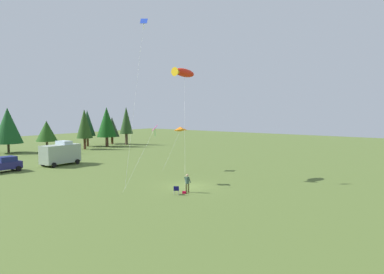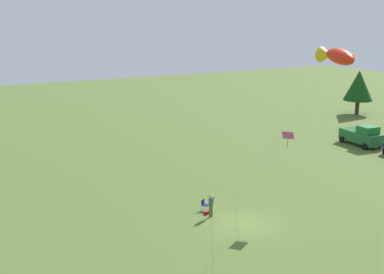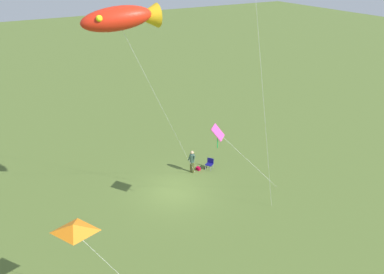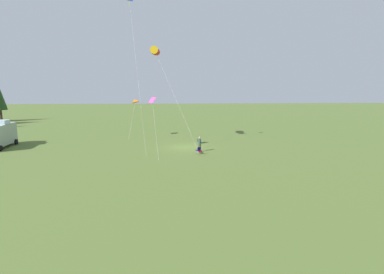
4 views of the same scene
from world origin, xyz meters
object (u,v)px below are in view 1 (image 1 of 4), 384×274
at_px(person_kite_flyer, 187,182).
at_px(kite_diamond_rainbow, 154,130).
at_px(van_motorhome_grey, 61,153).
at_px(backpack_on_grass, 184,192).
at_px(car_navy_hatch, 4,164).
at_px(kite_diamond_blue, 143,31).
at_px(folding_chair, 176,190).
at_px(kite_delta_orange, 180,129).
at_px(kite_large_fish, 183,73).

xyz_separation_m(person_kite_flyer, kite_diamond_rainbow, (1.46, 5.46, 4.65)).
distance_m(person_kite_flyer, van_motorhome_grey, 24.74).
relative_size(backpack_on_grass, car_navy_hatch, 0.07).
relative_size(kite_diamond_blue, kite_diamond_rainbow, 2.86).
xyz_separation_m(folding_chair, kite_delta_orange, (11.31, 8.51, 4.81)).
relative_size(person_kite_flyer, kite_large_fish, 0.14).
bearing_deg(kite_large_fish, van_motorhome_grey, 99.30).
xyz_separation_m(person_kite_flyer, car_navy_hatch, (-4.49, 25.27, -0.07)).
bearing_deg(folding_chair, van_motorhome_grey, 43.98).
relative_size(van_motorhome_grey, kite_diamond_blue, 0.31).
xyz_separation_m(kite_delta_orange, kite_diamond_rainbow, (-8.48, -3.27, 0.38)).
xyz_separation_m(van_motorhome_grey, kite_diamond_blue, (-0.74, -16.73, 14.62)).
bearing_deg(kite_delta_orange, folding_chair, -143.05).
relative_size(folding_chair, kite_diamond_rainbow, 0.13).
bearing_deg(kite_diamond_blue, kite_delta_orange, 6.88).
distance_m(person_kite_flyer, folding_chair, 1.48).
distance_m(folding_chair, backpack_on_grass, 0.94).
bearing_deg(kite_diamond_rainbow, kite_large_fish, -0.85).
bearing_deg(kite_diamond_blue, kite_diamond_rainbow, -110.48).
distance_m(kite_delta_orange, kite_diamond_rainbow, 9.10).
distance_m(kite_diamond_blue, kite_delta_orange, 13.37).
bearing_deg(person_kite_flyer, kite_diamond_blue, 48.63).
bearing_deg(van_motorhome_grey, folding_chair, -103.73).
bearing_deg(kite_diamond_rainbow, kite_diamond_blue, 69.52).
distance_m(kite_large_fish, kite_diamond_blue, 6.29).
height_order(van_motorhome_grey, kite_delta_orange, kite_delta_orange).
bearing_deg(kite_large_fish, backpack_on_grass, -141.17).
xyz_separation_m(car_navy_hatch, kite_diamond_blue, (6.83, -17.45, 15.31)).
bearing_deg(car_navy_hatch, kite_diamond_blue, -65.07).
xyz_separation_m(person_kite_flyer, van_motorhome_grey, (3.08, 24.54, 0.62)).
height_order(person_kite_flyer, kite_diamond_rainbow, kite_diamond_rainbow).
height_order(person_kite_flyer, kite_diamond_blue, kite_diamond_blue).
bearing_deg(kite_delta_orange, van_motorhome_grey, 113.47).
bearing_deg(kite_diamond_blue, car_navy_hatch, 111.38).
distance_m(person_kite_flyer, car_navy_hatch, 25.66).
height_order(van_motorhome_grey, kite_diamond_blue, kite_diamond_blue).
bearing_deg(car_navy_hatch, van_motorhome_grey, -1.91).
xyz_separation_m(backpack_on_grass, kite_large_fish, (6.77, 5.45, 11.82)).
relative_size(person_kite_flyer, backpack_on_grass, 5.44).
relative_size(folding_chair, kite_diamond_blue, 0.05).
bearing_deg(kite_delta_orange, kite_diamond_rainbow, -158.92).
relative_size(van_motorhome_grey, kite_delta_orange, 0.98).
bearing_deg(kite_diamond_rainbow, kite_delta_orange, 21.08).
height_order(folding_chair, kite_diamond_blue, kite_diamond_blue).
relative_size(folding_chair, kite_delta_orange, 0.15).
distance_m(car_navy_hatch, van_motorhome_grey, 7.64).
distance_m(van_motorhome_grey, kite_delta_orange, 17.62).
xyz_separation_m(person_kite_flyer, kite_diamond_blue, (2.34, 7.81, 15.24)).
height_order(backpack_on_grass, kite_delta_orange, kite_delta_orange).
bearing_deg(kite_delta_orange, person_kite_flyer, -138.72).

